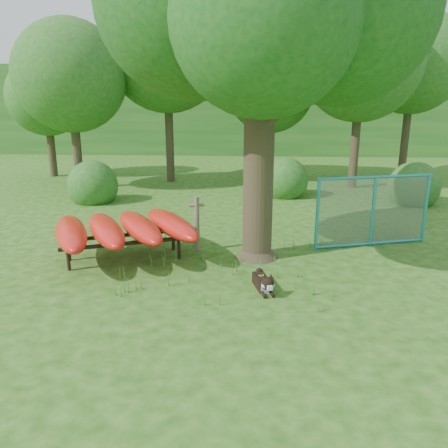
{
  "coord_description": "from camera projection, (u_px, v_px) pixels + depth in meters",
  "views": [
    {
      "loc": [
        0.81,
        -7.72,
        3.49
      ],
      "look_at": [
        0.2,
        1.2,
        1.0
      ],
      "focal_mm": 35.0,
      "sensor_mm": 36.0,
      "label": 1
    }
  ],
  "objects": [
    {
      "name": "wildflower_clump",
      "position": [
        261.0,
        277.0,
        8.58
      ],
      "size": [
        0.11,
        0.11,
        0.23
      ],
      "rotation": [
        0.0,
        0.0,
        -0.33
      ],
      "color": "#427D29",
      "rests_on": "ground"
    },
    {
      "name": "bg_tree_c",
      "position": [
        271.0,
        89.0,
        19.7
      ],
      "size": [
        4.0,
        4.0,
        6.12
      ],
      "color": "#332A1C",
      "rests_on": "ground"
    },
    {
      "name": "bg_tree_e",
      "position": [
        413.0,
        63.0,
        19.93
      ],
      "size": [
        4.6,
        4.6,
        7.55
      ],
      "color": "#332A1C",
      "rests_on": "ground"
    },
    {
      "name": "shrub_right",
      "position": [
        412.0,
        203.0,
        15.67
      ],
      "size": [
        1.8,
        1.8,
        1.8
      ],
      "primitive_type": "sphere",
      "color": "#235B1D",
      "rests_on": "ground"
    },
    {
      "name": "fence_section",
      "position": [
        373.0,
        211.0,
        10.82
      ],
      "size": [
        2.95,
        0.95,
        2.98
      ],
      "rotation": [
        0.0,
        0.0,
        0.29
      ],
      "color": "teal",
      "rests_on": "ground"
    },
    {
      "name": "wooden_post",
      "position": [
        197.0,
        223.0,
        10.48
      ],
      "size": [
        0.37,
        0.17,
        1.35
      ],
      "rotation": [
        0.0,
        0.0,
        0.27
      ],
      "color": "#635A4A",
      "rests_on": "ground"
    },
    {
      "name": "shrub_left",
      "position": [
        94.0,
        202.0,
        15.95
      ],
      "size": [
        1.8,
        1.8,
        1.8
      ],
      "primitive_type": "sphere",
      "color": "#235B1D",
      "rests_on": "ground"
    },
    {
      "name": "ground",
      "position": [
        209.0,
        290.0,
        8.41
      ],
      "size": [
        80.0,
        80.0,
        0.0
      ],
      "primitive_type": "plane",
      "color": "#214F0F",
      "rests_on": "ground"
    },
    {
      "name": "bg_tree_d",
      "position": [
        362.0,
        61.0,
        17.29
      ],
      "size": [
        4.8,
        4.8,
        7.5
      ],
      "color": "#332A1C",
      "rests_on": "ground"
    },
    {
      "name": "kayak_rack",
      "position": [
        123.0,
        229.0,
        9.87
      ],
      "size": [
        3.99,
        3.59,
        0.97
      ],
      "rotation": [
        0.0,
        0.0,
        0.38
      ],
      "color": "black",
      "rests_on": "ground"
    },
    {
      "name": "husky_dog",
      "position": [
        264.0,
        283.0,
        8.36
      ],
      "size": [
        0.43,
        1.0,
        0.45
      ],
      "rotation": [
        0.0,
        0.0,
        0.25
      ],
      "color": "black",
      "rests_on": "ground"
    },
    {
      "name": "bg_tree_f",
      "position": [
        46.0,
        97.0,
        20.5
      ],
      "size": [
        3.6,
        3.6,
        5.55
      ],
      "color": "#332A1C",
      "rests_on": "ground"
    },
    {
      "name": "shrub_mid",
      "position": [
        284.0,
        196.0,
        16.93
      ],
      "size": [
        1.8,
        1.8,
        1.8
      ],
      "primitive_type": "sphere",
      "color": "#235B1D",
      "rests_on": "ground"
    },
    {
      "name": "wooded_hillside",
      "position": [
        245.0,
        109.0,
        34.51
      ],
      "size": [
        80.0,
        12.0,
        6.0
      ],
      "primitive_type": "cube",
      "color": "#235B1D",
      "rests_on": "ground"
    },
    {
      "name": "bg_tree_a",
      "position": [
        70.0,
        77.0,
        17.25
      ],
      "size": [
        4.4,
        4.4,
        6.7
      ],
      "color": "#332A1C",
      "rests_on": "ground"
    },
    {
      "name": "bg_tree_b",
      "position": [
        167.0,
        51.0,
        18.63
      ],
      "size": [
        5.2,
        5.2,
        8.22
      ],
      "color": "#332A1C",
      "rests_on": "ground"
    }
  ]
}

